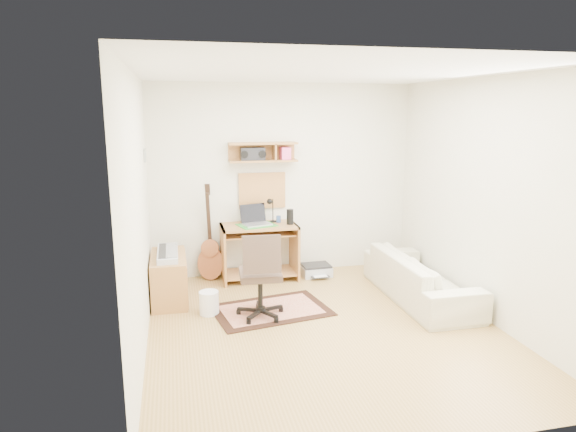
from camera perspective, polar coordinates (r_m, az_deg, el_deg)
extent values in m
cube|color=#AA8447|center=(5.48, 4.07, -12.54)|extent=(3.60, 4.00, 0.01)
cube|color=white|center=(5.00, 4.52, 15.85)|extent=(3.60, 4.00, 0.01)
cube|color=beige|center=(6.99, -0.54, 4.05)|extent=(3.60, 0.01, 2.60)
cube|color=beige|center=(4.87, -16.47, 0.05)|extent=(0.01, 4.00, 2.60)
cube|color=beige|center=(5.86, 21.42, 1.67)|extent=(0.01, 4.00, 2.60)
cube|color=#A9733B|center=(6.76, -2.81, 7.18)|extent=(0.90, 0.25, 0.26)
cube|color=tan|center=(6.93, -2.92, 2.88)|extent=(0.64, 0.03, 0.49)
cube|color=#4C8CBF|center=(6.29, -15.75, 6.57)|extent=(0.02, 0.20, 0.15)
cylinder|color=black|center=(6.76, 0.23, -0.09)|extent=(0.09, 0.09, 0.20)
cylinder|color=#2D4987|center=(6.89, -1.07, -0.35)|extent=(0.06, 0.06, 0.09)
cube|color=black|center=(6.74, -4.00, 6.97)|extent=(0.32, 0.15, 0.16)
cube|color=beige|center=(5.91, -1.93, -10.48)|extent=(1.41, 1.06, 0.02)
cube|color=#A9733B|center=(6.29, -13.22, -6.78)|extent=(0.40, 0.90, 0.55)
cube|color=#B2B5BA|center=(6.20, -13.36, -4.09)|extent=(0.23, 0.75, 0.07)
cylinder|color=white|center=(5.84, -8.85, -9.60)|extent=(0.25, 0.25, 0.26)
cube|color=#A5A8AA|center=(7.06, 3.16, -6.02)|extent=(0.41, 0.32, 0.15)
imported|color=beige|center=(6.34, 14.66, -5.86)|extent=(0.54, 1.86, 0.73)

